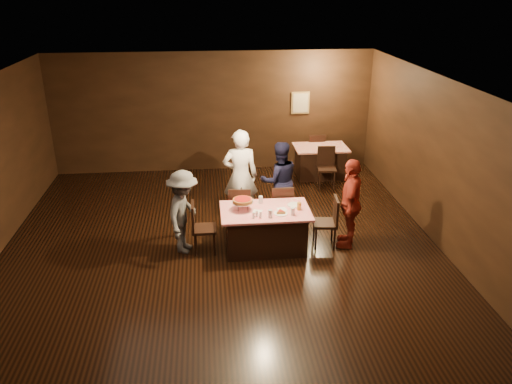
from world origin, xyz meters
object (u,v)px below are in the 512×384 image
Objects in this scene: diner_red_shirt at (350,203)px; pizza_stand at (243,201)px; diner_grey_knit at (184,212)px; glass_front_left at (270,214)px; plate_empty at (294,205)px; diner_white_jacket at (240,176)px; glass_front_right at (293,211)px; chair_far_left at (240,208)px; diner_navy_hoodie at (279,181)px; back_table at (320,161)px; chair_end_left at (204,228)px; chair_end_right at (325,222)px; glass_amber at (299,206)px; chair_back_near at (327,168)px; glass_back at (261,200)px; main_table at (265,229)px; chair_far_right at (281,207)px; chair_back_far at (315,151)px.

diner_red_shirt reaches higher than pizza_stand.
diner_grey_knit is 1.55m from glass_front_left.
diner_grey_knit is 2.00m from plate_empty.
glass_front_right is (0.81, -1.48, -0.12)m from diner_white_jacket.
diner_navy_hoodie reaches higher than chair_far_left.
back_table is at bearing 69.58° from plate_empty.
pizza_stand reaches higher than chair_end_left.
glass_amber is (-0.50, -0.05, 0.37)m from chair_end_right.
diner_white_jacket is at bearing -26.61° from diner_grey_knit.
plate_empty is (-1.25, -2.67, 0.30)m from chair_back_near.
diner_grey_knit is (-0.35, 0.07, 0.29)m from chair_end_left.
glass_amber is at bearing -108.64° from back_table.
main_table is at bearing -80.54° from glass_back.
chair_far_right is at bearing -116.90° from back_table.
plate_empty is (0.15, -0.60, 0.30)m from chair_far_right.
chair_end_left is 6.79× the size of glass_front_left.
chair_far_right is 6.79× the size of glass_front_right.
glass_front_right is at bearing 7.13° from glass_front_left.
glass_front_right is (0.45, -0.25, 0.46)m from main_table.
chair_back_near is at bearing -130.88° from chair_far_left.
chair_back_near is (0.00, -0.70, 0.09)m from back_table.
chair_back_far is at bearing 73.89° from glass_amber.
glass_front_left is (-1.75, -3.82, 0.46)m from back_table.
glass_amber is (-1.20, -4.17, 0.37)m from chair_back_far.
chair_back_near is at bearing -142.52° from diner_white_jacket.
diner_white_jacket is 13.71× the size of glass_back.
chair_end_left is at bearing 170.84° from glass_front_right.
diner_grey_knit is at bearing -71.91° from diner_red_shirt.
glass_back is (-1.85, -3.22, 0.46)m from back_table.
main_table is 0.98× the size of diner_navy_hoodie.
main_table is at bearing -89.78° from chair_end_left.
diner_grey_knit reaches higher than chair_end_left.
chair_back_far reaches higher than plate_empty.
main_table is 6.40× the size of plate_empty.
back_table is 2.66m from diner_navy_hoodie.
chair_far_right is at bearing -118.74° from chair_back_near.
diner_navy_hoodie reaches higher than glass_front_right.
diner_grey_knit is at bearing -170.81° from glass_back.
glass_front_left is (1.15, -0.30, 0.37)m from chair_end_left.
chair_far_right is at bearing 41.19° from pizza_stand.
glass_front_left reaches higher than back_table.
chair_far_right is at bearing -104.04° from diner_red_shirt.
diner_navy_hoodie is 4.30× the size of pizza_stand.
diner_white_jacket reaches higher than glass_back.
glass_back is at bearing 99.46° from glass_front_left.
diner_white_jacket is (-2.16, -2.89, 0.48)m from chair_back_far.
chair_far_left is 1.00× the size of chair_end_left.
chair_back_far is (0.00, 1.30, 0.00)m from chair_back_near.
pizza_stand reaches higher than glass_amber.
back_table is at bearing -117.52° from chair_far_right.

